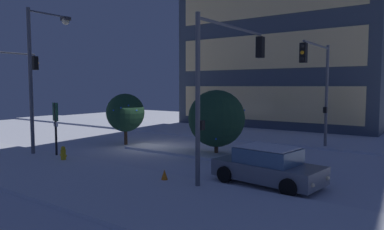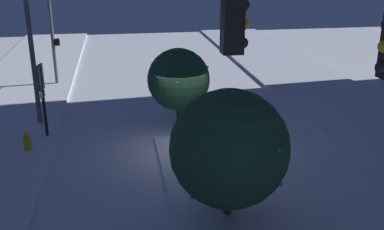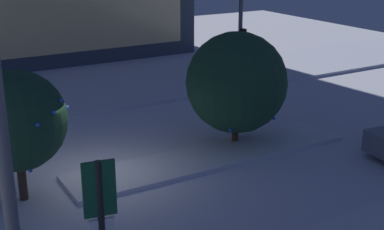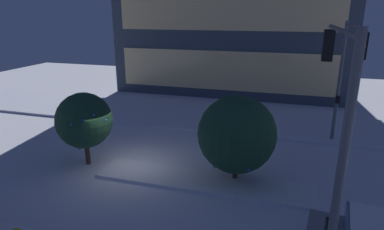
{
  "view_description": "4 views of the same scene",
  "coord_description": "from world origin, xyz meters",
  "views": [
    {
      "loc": [
        15.28,
        -16.8,
        3.86
      ],
      "look_at": [
        3.05,
        0.29,
        2.16
      ],
      "focal_mm": 33.46,
      "sensor_mm": 36.0,
      "label": 1
    },
    {
      "loc": [
        15.27,
        -2.67,
        6.87
      ],
      "look_at": [
        1.84,
        -0.38,
        1.96
      ],
      "focal_mm": 42.0,
      "sensor_mm": 36.0,
      "label": 2
    },
    {
      "loc": [
        -4.5,
        -13.1,
        6.39
      ],
      "look_at": [
        2.99,
        -0.38,
        1.46
      ],
      "focal_mm": 50.21,
      "sensor_mm": 36.0,
      "label": 3
    },
    {
      "loc": [
        6.71,
        -12.3,
        6.76
      ],
      "look_at": [
        2.59,
        1.42,
        2.28
      ],
      "focal_mm": 30.87,
      "sensor_mm": 36.0,
      "label": 4
    }
  ],
  "objects": [
    {
      "name": "traffic_light_corner_near_left",
      "position": [
        -9.55,
        -4.37,
        4.34
      ],
      "size": [
        0.32,
        4.4,
        6.35
      ],
      "rotation": [
        0.0,
        0.0,
        1.57
      ],
      "color": "#565960",
      "rests_on": "ground"
    },
    {
      "name": "parking_info_sign",
      "position": [
        -1.8,
        -5.54,
        1.91
      ],
      "size": [
        0.55,
        0.15,
        2.98
      ],
      "rotation": [
        0.0,
        0.0,
        1.4
      ],
      "color": "black",
      "rests_on": "ground"
    },
    {
      "name": "traffic_light_corner_far_right",
      "position": [
        9.19,
        4.16,
        4.37
      ],
      "size": [
        0.32,
        4.9,
        6.36
      ],
      "rotation": [
        0.0,
        0.0,
        -1.57
      ],
      "color": "#565960",
      "rests_on": "ground"
    },
    {
      "name": "decorated_tree_left_of_median",
      "position": [
        -1.94,
        -0.28,
        2.12
      ],
      "size": [
        2.54,
        2.54,
        3.38
      ],
      "color": "#473323",
      "rests_on": "ground"
    },
    {
      "name": "street_lamp_arched",
      "position": [
        -3.3,
        -5.32,
        5.22
      ],
      "size": [
        0.56,
        2.68,
        8.08
      ],
      "rotation": [
        0.0,
        0.0,
        1.59
      ],
      "color": "#565960",
      "rests_on": "ground"
    },
    {
      "name": "decorated_tree_median",
      "position": [
        4.87,
        0.09,
        2.07
      ],
      "size": [
        3.17,
        3.17,
        3.66
      ],
      "color": "#473323",
      "rests_on": "ground"
    },
    {
      "name": "construction_cone",
      "position": [
        6.23,
        -6.04,
        0.28
      ],
      "size": [
        0.36,
        0.36,
        0.55
      ],
      "primitive_type": "cone",
      "color": "orange",
      "rests_on": "ground"
    },
    {
      "name": "ground",
      "position": [
        0.0,
        0.0,
        0.0
      ],
      "size": [
        52.0,
        52.0,
        0.0
      ],
      "primitive_type": "plane",
      "color": "silver"
    },
    {
      "name": "traffic_light_corner_near_right",
      "position": [
        7.81,
        -3.86,
        4.53
      ],
      "size": [
        0.32,
        5.67,
        6.53
      ],
      "rotation": [
        0.0,
        0.0,
        1.57
      ],
      "color": "#565960",
      "rests_on": "ground"
    },
    {
      "name": "curb_strip_far",
      "position": [
        0.0,
        7.79,
        0.07
      ],
      "size": [
        52.0,
        5.2,
        0.14
      ],
      "primitive_type": "cube",
      "color": "silver",
      "rests_on": "ground"
    },
    {
      "name": "office_tower_main",
      "position": [
        1.62,
        19.58,
        11.57
      ],
      "size": [
        19.07,
        12.82,
        23.15
      ],
      "color": "#384251",
      "rests_on": "ground"
    },
    {
      "name": "car_near",
      "position": [
        9.65,
        -3.81,
        0.71
      ],
      "size": [
        4.48,
        2.51,
        1.49
      ],
      "rotation": [
        0.0,
        0.0,
        -0.12
      ],
      "color": "slate",
      "rests_on": "ground"
    },
    {
      "name": "curb_strip_near",
      "position": [
        0.0,
        -7.79,
        0.07
      ],
      "size": [
        52.0,
        5.2,
        0.14
      ],
      "primitive_type": "cube",
      "color": "silver",
      "rests_on": "ground"
    },
    {
      "name": "fire_hydrant",
      "position": [
        -0.45,
        -6.05,
        0.4
      ],
      "size": [
        0.48,
        0.26,
        0.83
      ],
      "color": "gold",
      "rests_on": "ground"
    },
    {
      "name": "median_strip",
      "position": [
        3.61,
        -0.51,
        0.07
      ],
      "size": [
        9.0,
        1.8,
        0.14
      ],
      "primitive_type": "cube",
      "color": "silver",
      "rests_on": "ground"
    }
  ]
}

